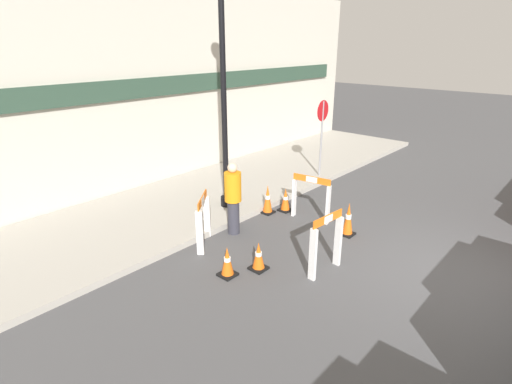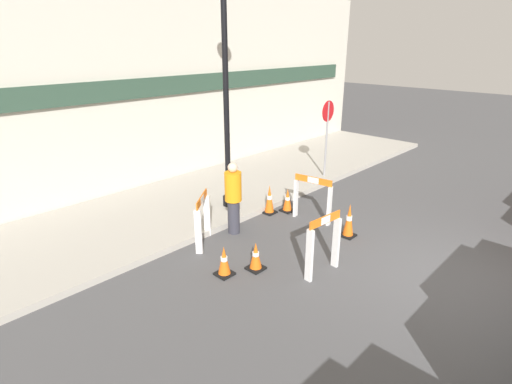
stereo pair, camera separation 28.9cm
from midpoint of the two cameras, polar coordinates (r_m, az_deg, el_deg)
The scene contains 14 objects.
ground_plane at distance 7.97m, azimuth 25.69°, elevation -11.33°, with size 60.00×60.00×0.00m, color #4C4C4F.
sidewalk_slab at distance 11.00m, azimuth -6.80°, elevation -0.11°, with size 18.00×3.56×0.13m.
storefront_facade at distance 11.81m, azimuth -13.58°, elevation 14.37°, with size 18.00×0.22×5.50m.
streetlamp_post at distance 9.19m, azimuth -5.82°, elevation 20.59°, with size 0.44×0.44×6.01m.
stop_sign at distance 11.93m, azimuth 8.72°, elevation 9.31°, with size 0.60×0.06×2.25m.
barricade_0 at distance 9.31m, azimuth 6.97°, elevation -0.62°, with size 0.27×0.94×1.08m.
barricade_1 at distance 8.18m, azimuth -8.55°, elevation -3.87°, with size 0.75×0.62×1.08m.
barricade_2 at distance 7.24m, azimuth 8.88°, elevation -7.10°, with size 0.80×0.20×1.14m.
traffic_cone_0 at distance 7.24m, azimuth -5.28°, elevation -9.94°, with size 0.30×0.30×0.57m.
traffic_cone_1 at distance 9.69m, azimuth 0.82°, elevation -1.09°, with size 0.30×0.30×0.72m.
traffic_cone_2 at distance 7.40m, azimuth -0.77°, elevation -9.21°, with size 0.30×0.30×0.55m.
traffic_cone_3 at distance 9.86m, azimuth 3.39°, elevation -1.17°, with size 0.30×0.30×0.58m.
traffic_cone_4 at distance 8.80m, azimuth 12.12°, elevation -3.85°, with size 0.30×0.30×0.75m.
person_worker at distance 8.51m, azimuth -4.27°, elevation -0.68°, with size 0.44×0.44×1.60m.
Camera 1 is at (-6.85, -1.38, 3.96)m, focal length 28.00 mm.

